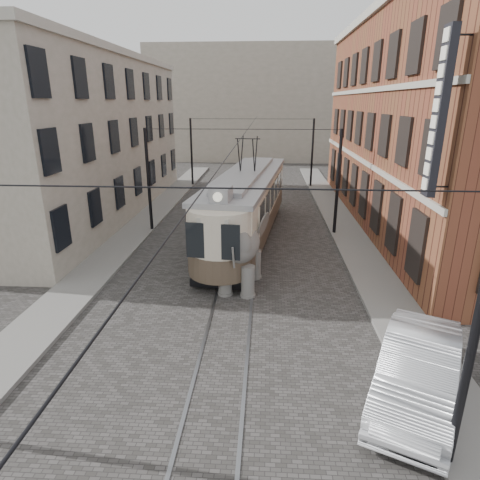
{
  "coord_description": "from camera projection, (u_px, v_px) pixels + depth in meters",
  "views": [
    {
      "loc": [
        1.19,
        -17.02,
        7.39
      ],
      "look_at": [
        0.18,
        -1.49,
        2.1
      ],
      "focal_mm": 30.57,
      "sensor_mm": 36.0,
      "label": 1
    }
  ],
  "objects": [
    {
      "name": "distant_block",
      "position": [
        259.0,
        104.0,
        54.07
      ],
      "size": [
        28.0,
        10.0,
        14.0
      ],
      "primitive_type": "cube",
      "color": "gray",
      "rests_on": "ground"
    },
    {
      "name": "sidewalk_right",
      "position": [
        373.0,
        275.0,
        18.14
      ],
      "size": [
        2.0,
        60.0,
        0.15
      ],
      "primitive_type": "cube",
      "color": "slate",
      "rests_on": "ground"
    },
    {
      "name": "tram",
      "position": [
        247.0,
        190.0,
        22.37
      ],
      "size": [
        4.6,
        14.31,
        5.58
      ],
      "primitive_type": null,
      "rotation": [
        0.0,
        0.0,
        -0.12
      ],
      "color": "beige",
      "rests_on": "ground"
    },
    {
      "name": "sidewalk_left",
      "position": [
        98.0,
        268.0,
        18.91
      ],
      "size": [
        2.0,
        60.0,
        0.15
      ],
      "primitive_type": "cube",
      "color": "slate",
      "rests_on": "ground"
    },
    {
      "name": "catenary",
      "position": [
        241.0,
        186.0,
        22.3
      ],
      "size": [
        11.0,
        30.2,
        6.0
      ],
      "primitive_type": null,
      "color": "black",
      "rests_on": "ground"
    },
    {
      "name": "parked_car",
      "position": [
        417.0,
        370.0,
        10.47
      ],
      "size": [
        3.76,
        5.44,
        1.7
      ],
      "primitive_type": "imported",
      "rotation": [
        0.0,
        0.0,
        -0.42
      ],
      "color": "#B0B1B5",
      "rests_on": "ground"
    },
    {
      "name": "stucco_building",
      "position": [
        83.0,
        139.0,
        27.04
      ],
      "size": [
        7.0,
        24.0,
        10.0
      ],
      "primitive_type": "cube",
      "color": "gray",
      "rests_on": "ground"
    },
    {
      "name": "tram_rails",
      "position": [
        238.0,
        273.0,
        18.53
      ],
      "size": [
        1.54,
        80.0,
        0.02
      ],
      "primitive_type": null,
      "color": "slate",
      "rests_on": "ground"
    },
    {
      "name": "brick_building",
      "position": [
        432.0,
        126.0,
        24.42
      ],
      "size": [
        8.0,
        26.0,
        12.0
      ],
      "primitive_type": "cube",
      "color": "brown",
      "rests_on": "ground"
    },
    {
      "name": "elephant",
      "position": [
        241.0,
        254.0,
        16.81
      ],
      "size": [
        3.16,
        5.0,
        2.89
      ],
      "primitive_type": null,
      "rotation": [
        0.0,
        0.0,
        -0.12
      ],
      "color": "#625F5B",
      "rests_on": "ground"
    },
    {
      "name": "ground",
      "position": [
        238.0,
        273.0,
        18.53
      ],
      "size": [
        120.0,
        120.0,
        0.0
      ],
      "primitive_type": "plane",
      "color": "#474442"
    }
  ]
}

